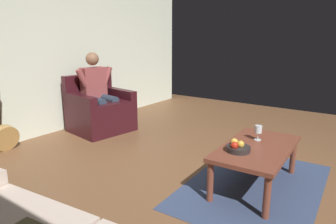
{
  "coord_description": "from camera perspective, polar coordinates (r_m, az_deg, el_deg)",
  "views": [
    {
      "loc": [
        2.81,
        1.06,
        1.45
      ],
      "look_at": [
        -0.15,
        -1.02,
        0.55
      ],
      "focal_mm": 32.43,
      "sensor_mm": 36.0,
      "label": 1
    }
  ],
  "objects": [
    {
      "name": "person_seated",
      "position": [
        4.83,
        -13.01,
        4.11
      ],
      "size": [
        0.65,
        0.61,
        1.22
      ],
      "rotation": [
        0.0,
        0.0,
        -0.16
      ],
      "color": "brown",
      "rests_on": "ground"
    },
    {
      "name": "fruit_bowl",
      "position": [
        2.89,
        12.95,
        -6.49
      ],
      "size": [
        0.22,
        0.22,
        0.11
      ],
      "color": "#292524",
      "rests_on": "coffee_table"
    },
    {
      "name": "guitar",
      "position": [
        4.49,
        -28.4,
        -3.85
      ],
      "size": [
        0.34,
        0.25,
        0.92
      ],
      "color": "#AE8245",
      "rests_on": "ground"
    },
    {
      "name": "wall_back",
      "position": [
        4.97,
        -20.96,
        10.88
      ],
      "size": [
        6.32,
        0.06,
        2.52
      ],
      "primitive_type": "cube",
      "color": "silver",
      "rests_on": "ground"
    },
    {
      "name": "wine_glass_near",
      "position": [
        3.23,
        16.61,
        -3.31
      ],
      "size": [
        0.07,
        0.07,
        0.16
      ],
      "color": "silver",
      "rests_on": "coffee_table"
    },
    {
      "name": "ground_plane",
      "position": [
        3.33,
        13.24,
        -12.22
      ],
      "size": [
        7.23,
        7.23,
        0.0
      ],
      "primitive_type": "plane",
      "color": "brown"
    },
    {
      "name": "rug",
      "position": [
        3.25,
        15.89,
        -13.07
      ],
      "size": [
        1.86,
        1.27,
        0.01
      ],
      "primitive_type": "cube",
      "rotation": [
        0.0,
        0.0,
        0.04
      ],
      "color": "#334060",
      "rests_on": "ground"
    },
    {
      "name": "armchair",
      "position": [
        4.89,
        -12.73,
        0.14
      ],
      "size": [
        0.95,
        0.9,
        0.87
      ],
      "rotation": [
        0.0,
        0.0,
        -0.16
      ],
      "color": "#351117",
      "rests_on": "ground"
    },
    {
      "name": "coffee_table",
      "position": [
        3.1,
        16.33,
        -7.14
      ],
      "size": [
        1.14,
        0.64,
        0.42
      ],
      "rotation": [
        0.0,
        0.0,
        0.04
      ],
      "color": "brown",
      "rests_on": "ground"
    }
  ]
}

